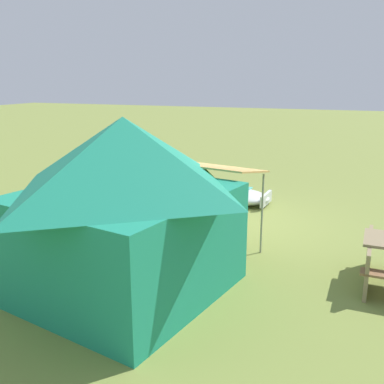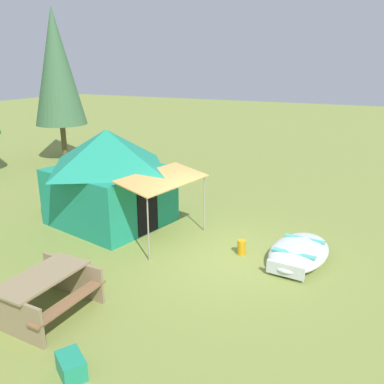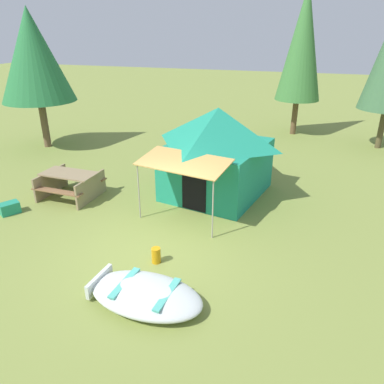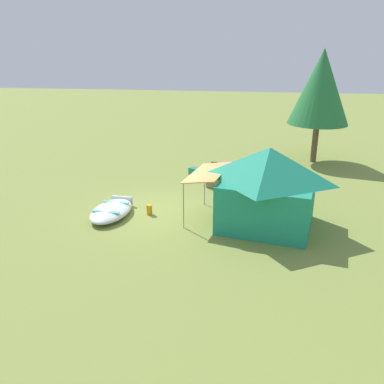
{
  "view_description": "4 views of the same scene",
  "coord_description": "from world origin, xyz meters",
  "px_view_note": "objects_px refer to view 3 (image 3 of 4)",
  "views": [
    {
      "loc": [
        -2.56,
        9.26,
        3.26
      ],
      "look_at": [
        0.58,
        1.21,
        1.01
      ],
      "focal_mm": 40.91,
      "sensor_mm": 36.0,
      "label": 1
    },
    {
      "loc": [
        -8.2,
        -3.21,
        4.48
      ],
      "look_at": [
        0.84,
        1.18,
        1.23
      ],
      "focal_mm": 37.55,
      "sensor_mm": 36.0,
      "label": 2
    },
    {
      "loc": [
        3.24,
        -6.87,
        4.88
      ],
      "look_at": [
        0.73,
        1.0,
        1.2
      ],
      "focal_mm": 34.74,
      "sensor_mm": 36.0,
      "label": 3
    },
    {
      "loc": [
        13.43,
        3.11,
        5.84
      ],
      "look_at": [
        0.07,
        1.12,
        0.86
      ],
      "focal_mm": 37.76,
      "sensor_mm": 36.0,
      "label": 4
    }
  ],
  "objects_px": {
    "picnic_table": "(70,182)",
    "cooler_box": "(10,208)",
    "fuel_can": "(156,255)",
    "pine_tree_back_left": "(33,56)",
    "pine_tree_back_right": "(303,44)",
    "canvas_cabin_tent": "(217,151)",
    "beached_rowboat": "(145,294)"
  },
  "relations": [
    {
      "from": "canvas_cabin_tent",
      "to": "pine_tree_back_right",
      "type": "relative_size",
      "value": 0.69
    },
    {
      "from": "pine_tree_back_left",
      "to": "pine_tree_back_right",
      "type": "height_order",
      "value": "pine_tree_back_right"
    },
    {
      "from": "picnic_table",
      "to": "cooler_box",
      "type": "height_order",
      "value": "picnic_table"
    },
    {
      "from": "picnic_table",
      "to": "fuel_can",
      "type": "distance_m",
      "value": 4.64
    },
    {
      "from": "canvas_cabin_tent",
      "to": "picnic_table",
      "type": "xyz_separation_m",
      "value": [
        -4.24,
        -1.65,
        -0.93
      ]
    },
    {
      "from": "pine_tree_back_right",
      "to": "canvas_cabin_tent",
      "type": "bearing_deg",
      "value": -102.72
    },
    {
      "from": "cooler_box",
      "to": "pine_tree_back_right",
      "type": "xyz_separation_m",
      "value": [
        7.1,
        11.35,
        4.02
      ]
    },
    {
      "from": "pine_tree_back_right",
      "to": "cooler_box",
      "type": "bearing_deg",
      "value": -122.01
    },
    {
      "from": "fuel_can",
      "to": "picnic_table",
      "type": "bearing_deg",
      "value": 147.57
    },
    {
      "from": "fuel_can",
      "to": "pine_tree_back_left",
      "type": "distance_m",
      "value": 11.15
    },
    {
      "from": "canvas_cabin_tent",
      "to": "cooler_box",
      "type": "bearing_deg",
      "value": -148.85
    },
    {
      "from": "canvas_cabin_tent",
      "to": "cooler_box",
      "type": "distance_m",
      "value": 6.26
    },
    {
      "from": "fuel_can",
      "to": "pine_tree_back_left",
      "type": "bearing_deg",
      "value": 139.95
    },
    {
      "from": "beached_rowboat",
      "to": "pine_tree_back_right",
      "type": "relative_size",
      "value": 0.35
    },
    {
      "from": "canvas_cabin_tent",
      "to": "pine_tree_back_left",
      "type": "relative_size",
      "value": 0.82
    },
    {
      "from": "pine_tree_back_left",
      "to": "pine_tree_back_right",
      "type": "xyz_separation_m",
      "value": [
        10.25,
        5.52,
        0.37
      ]
    },
    {
      "from": "canvas_cabin_tent",
      "to": "fuel_can",
      "type": "distance_m",
      "value": 4.33
    },
    {
      "from": "cooler_box",
      "to": "pine_tree_back_left",
      "type": "height_order",
      "value": "pine_tree_back_left"
    },
    {
      "from": "beached_rowboat",
      "to": "canvas_cabin_tent",
      "type": "xyz_separation_m",
      "value": [
        0.0,
        5.45,
        1.21
      ]
    },
    {
      "from": "canvas_cabin_tent",
      "to": "pine_tree_back_left",
      "type": "distance_m",
      "value": 9.14
    },
    {
      "from": "canvas_cabin_tent",
      "to": "fuel_can",
      "type": "height_order",
      "value": "canvas_cabin_tent"
    },
    {
      "from": "beached_rowboat",
      "to": "picnic_table",
      "type": "xyz_separation_m",
      "value": [
        -4.24,
        3.8,
        0.29
      ]
    },
    {
      "from": "beached_rowboat",
      "to": "pine_tree_back_left",
      "type": "bearing_deg",
      "value": 136.03
    },
    {
      "from": "fuel_can",
      "to": "pine_tree_back_left",
      "type": "relative_size",
      "value": 0.06
    },
    {
      "from": "pine_tree_back_right",
      "to": "fuel_can",
      "type": "bearing_deg",
      "value": -100.05
    },
    {
      "from": "picnic_table",
      "to": "cooler_box",
      "type": "distance_m",
      "value": 1.85
    },
    {
      "from": "beached_rowboat",
      "to": "fuel_can",
      "type": "xyz_separation_m",
      "value": [
        -0.33,
        1.32,
        -0.02
      ]
    },
    {
      "from": "picnic_table",
      "to": "pine_tree_back_left",
      "type": "bearing_deg",
      "value": 134.06
    },
    {
      "from": "canvas_cabin_tent",
      "to": "cooler_box",
      "type": "height_order",
      "value": "canvas_cabin_tent"
    },
    {
      "from": "beached_rowboat",
      "to": "canvas_cabin_tent",
      "type": "bearing_deg",
      "value": 89.95
    },
    {
      "from": "cooler_box",
      "to": "pine_tree_back_right",
      "type": "relative_size",
      "value": 0.08
    },
    {
      "from": "pine_tree_back_left",
      "to": "pine_tree_back_right",
      "type": "relative_size",
      "value": 0.84
    }
  ]
}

